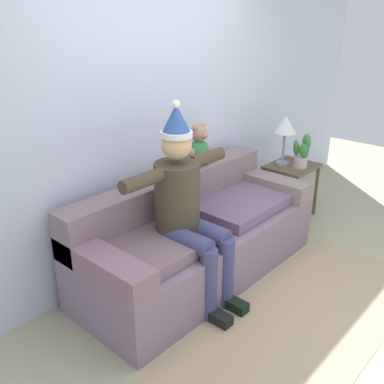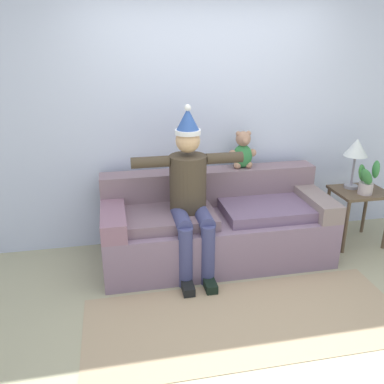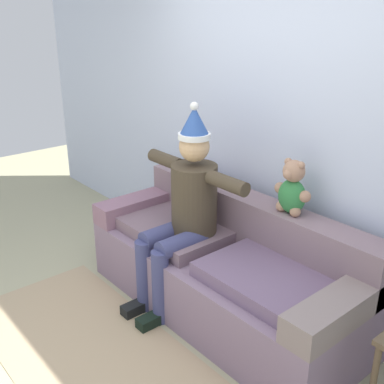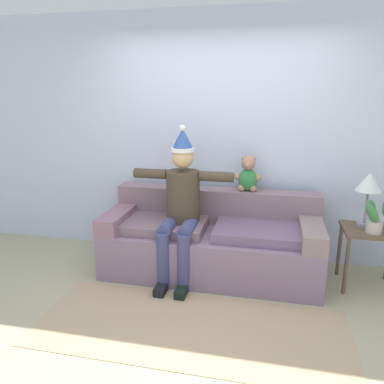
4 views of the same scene
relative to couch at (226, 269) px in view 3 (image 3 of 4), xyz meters
name	(u,v)px [view 3 (image 3 of 4)]	position (x,y,z in m)	size (l,w,h in m)	color
ground_plane	(108,369)	(0.00, -1.03, -0.34)	(10.00, 10.00, 0.00)	tan
back_wall	(281,124)	(0.00, 0.52, 1.01)	(7.00, 0.10, 2.70)	silver
couch	(226,269)	(0.00, 0.00, 0.00)	(2.19, 0.87, 0.83)	gray
person_seated	(184,207)	(-0.29, -0.16, 0.45)	(1.02, 0.77, 1.54)	#433829
teddy_bear	(292,189)	(0.34, 0.27, 0.67)	(0.29, 0.17, 0.38)	#307C3F
area_rug	(108,369)	(0.00, -1.03, -0.33)	(2.54, 1.01, 0.01)	tan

